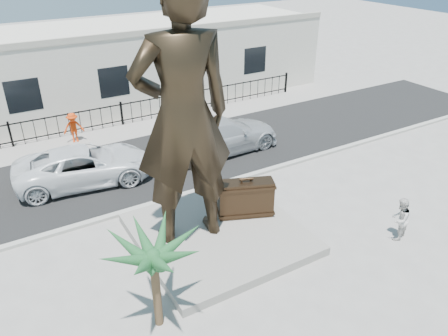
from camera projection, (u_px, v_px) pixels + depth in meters
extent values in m
plane|color=#9E9991|center=(256.00, 257.00, 13.86)|extent=(100.00, 100.00, 0.00)
cube|color=black|center=(158.00, 159.00, 19.94)|extent=(40.00, 7.00, 0.01)
cube|color=#A5A399|center=(192.00, 192.00, 17.25)|extent=(40.00, 0.25, 0.12)
cube|color=#9E9991|center=(128.00, 130.00, 22.98)|extent=(40.00, 2.50, 0.02)
cube|color=gray|center=(219.00, 234.00, 14.70)|extent=(5.20, 5.20, 0.30)
cube|color=black|center=(122.00, 114.00, 23.32)|extent=(22.00, 0.10, 1.20)
cube|color=silver|center=(95.00, 67.00, 25.76)|extent=(28.00, 7.00, 4.40)
imported|color=black|center=(183.00, 117.00, 12.59)|extent=(3.24, 2.37, 8.22)
cube|color=black|center=(246.00, 198.00, 15.15)|extent=(1.99, 1.27, 1.34)
imported|color=silver|center=(400.00, 219.00, 14.40)|extent=(0.89, 0.79, 1.52)
imported|color=white|center=(85.00, 165.00, 17.76)|extent=(5.79, 3.28, 1.52)
imported|color=#B3B6B8|center=(222.00, 135.00, 20.33)|extent=(5.75, 2.53, 1.64)
imported|color=red|center=(74.00, 128.00, 21.28)|extent=(1.01, 0.65, 1.49)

